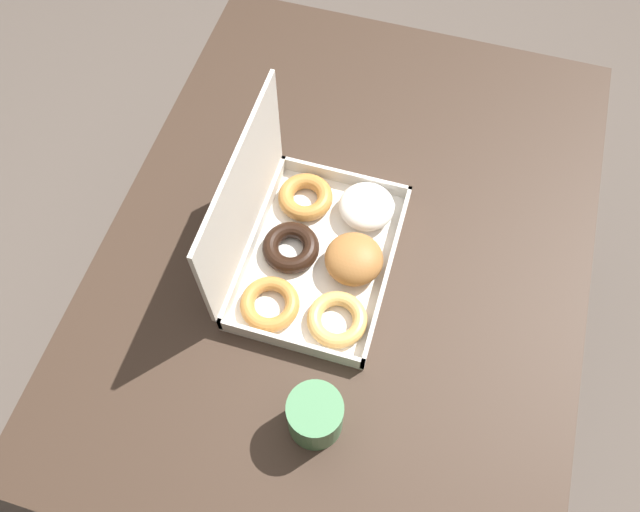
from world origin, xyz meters
TOP-DOWN VIEW (x-y plane):
  - ground_plane at (0.00, 0.00)m, footprint 8.00×8.00m
  - dining_table at (0.00, 0.00)m, footprint 1.27×0.96m
  - donut_box at (-0.05, 0.06)m, footprint 0.39×0.29m
  - coffee_mug at (-0.37, -0.04)m, footprint 0.09×0.09m

SIDE VIEW (x-z plane):
  - ground_plane at x=0.00m, z-range 0.00..0.00m
  - dining_table at x=0.00m, z-range 0.27..0.97m
  - donut_box at x=-0.05m, z-range 0.60..0.89m
  - coffee_mug at x=-0.37m, z-range 0.70..0.81m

